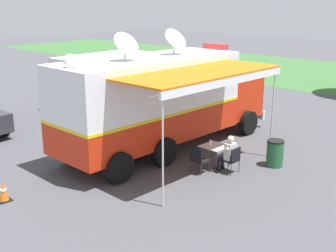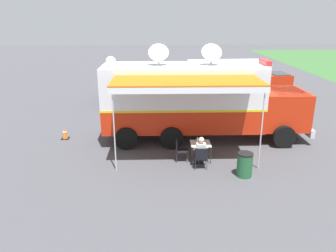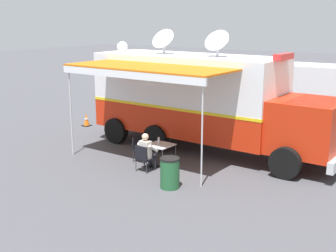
{
  "view_description": "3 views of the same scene",
  "coord_description": "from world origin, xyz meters",
  "px_view_note": "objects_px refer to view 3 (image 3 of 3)",
  "views": [
    {
      "loc": [
        10.82,
        -10.58,
        5.43
      ],
      "look_at": [
        1.73,
        -0.88,
        1.57
      ],
      "focal_mm": 46.67,
      "sensor_mm": 36.0,
      "label": 1
    },
    {
      "loc": [
        14.89,
        -1.25,
        5.69
      ],
      "look_at": [
        1.17,
        -0.71,
        1.03
      ],
      "focal_mm": 35.57,
      "sensor_mm": 36.0,
      "label": 2
    },
    {
      "loc": [
        14.15,
        9.06,
        4.84
      ],
      "look_at": [
        2.2,
        0.66,
        1.32
      ],
      "focal_mm": 48.22,
      "sensor_mm": 36.0,
      "label": 3
    }
  ],
  "objects_px": {
    "seated_responder": "(147,151)",
    "car_behind_truck": "(204,91)",
    "folding_table": "(160,146)",
    "water_bottle": "(159,141)",
    "command_truck": "(204,99)",
    "traffic_cone": "(86,120)",
    "folding_chair_at_table": "(143,156)",
    "folding_chair_beside_table": "(140,147)",
    "trash_bin": "(170,173)"
  },
  "relations": [
    {
      "from": "command_truck",
      "to": "folding_chair_beside_table",
      "type": "relative_size",
      "value": 10.94
    },
    {
      "from": "folding_chair_beside_table",
      "to": "car_behind_truck",
      "type": "bearing_deg",
      "value": -161.53
    },
    {
      "from": "folding_chair_beside_table",
      "to": "car_behind_truck",
      "type": "relative_size",
      "value": 0.2
    },
    {
      "from": "water_bottle",
      "to": "traffic_cone",
      "type": "bearing_deg",
      "value": -113.35
    },
    {
      "from": "water_bottle",
      "to": "seated_responder",
      "type": "distance_m",
      "value": 0.71
    },
    {
      "from": "folding_chair_at_table",
      "to": "trash_bin",
      "type": "height_order",
      "value": "trash_bin"
    },
    {
      "from": "seated_responder",
      "to": "car_behind_truck",
      "type": "height_order",
      "value": "car_behind_truck"
    },
    {
      "from": "command_truck",
      "to": "folding_chair_beside_table",
      "type": "height_order",
      "value": "command_truck"
    },
    {
      "from": "folding_table",
      "to": "command_truck",
      "type": "bearing_deg",
      "value": 175.43
    },
    {
      "from": "traffic_cone",
      "to": "car_behind_truck",
      "type": "bearing_deg",
      "value": 164.08
    },
    {
      "from": "command_truck",
      "to": "seated_responder",
      "type": "relative_size",
      "value": 7.62
    },
    {
      "from": "folding_table",
      "to": "traffic_cone",
      "type": "distance_m",
      "value": 6.7
    },
    {
      "from": "folding_table",
      "to": "car_behind_truck",
      "type": "bearing_deg",
      "value": -157.13
    },
    {
      "from": "water_bottle",
      "to": "seated_responder",
      "type": "xyz_separation_m",
      "value": [
        0.69,
        0.04,
        -0.18
      ]
    },
    {
      "from": "folding_chair_beside_table",
      "to": "seated_responder",
      "type": "relative_size",
      "value": 0.7
    },
    {
      "from": "command_truck",
      "to": "traffic_cone",
      "type": "relative_size",
      "value": 16.42
    },
    {
      "from": "seated_responder",
      "to": "trash_bin",
      "type": "height_order",
      "value": "seated_responder"
    },
    {
      "from": "command_truck",
      "to": "water_bottle",
      "type": "bearing_deg",
      "value": -7.45
    },
    {
      "from": "folding_chair_at_table",
      "to": "folding_chair_beside_table",
      "type": "xyz_separation_m",
      "value": [
        -0.78,
        -0.77,
        0.0
      ]
    },
    {
      "from": "trash_bin",
      "to": "car_behind_truck",
      "type": "height_order",
      "value": "car_behind_truck"
    },
    {
      "from": "folding_chair_beside_table",
      "to": "seated_responder",
      "type": "height_order",
      "value": "seated_responder"
    },
    {
      "from": "water_bottle",
      "to": "seated_responder",
      "type": "bearing_deg",
      "value": 3.5
    },
    {
      "from": "car_behind_truck",
      "to": "command_truck",
      "type": "bearing_deg",
      "value": 30.59
    },
    {
      "from": "trash_bin",
      "to": "folding_chair_at_table",
      "type": "bearing_deg",
      "value": -114.32
    },
    {
      "from": "seated_responder",
      "to": "traffic_cone",
      "type": "xyz_separation_m",
      "value": [
        -3.28,
        -6.06,
        -0.37
      ]
    },
    {
      "from": "traffic_cone",
      "to": "seated_responder",
      "type": "bearing_deg",
      "value": 61.52
    },
    {
      "from": "folding_chair_beside_table",
      "to": "trash_bin",
      "type": "relative_size",
      "value": 0.96
    },
    {
      "from": "folding_chair_at_table",
      "to": "trash_bin",
      "type": "bearing_deg",
      "value": 65.68
    },
    {
      "from": "trash_bin",
      "to": "traffic_cone",
      "type": "relative_size",
      "value": 1.57
    },
    {
      "from": "seated_responder",
      "to": "car_behind_truck",
      "type": "relative_size",
      "value": 0.29
    },
    {
      "from": "folding_table",
      "to": "folding_chair_beside_table",
      "type": "xyz_separation_m",
      "value": [
        0.02,
        -0.85,
        -0.16
      ]
    },
    {
      "from": "command_truck",
      "to": "seated_responder",
      "type": "height_order",
      "value": "command_truck"
    },
    {
      "from": "traffic_cone",
      "to": "car_behind_truck",
      "type": "xyz_separation_m",
      "value": [
        -7.07,
        2.02,
        0.6
      ]
    },
    {
      "from": "water_bottle",
      "to": "folding_chair_at_table",
      "type": "distance_m",
      "value": 0.94
    },
    {
      "from": "folding_table",
      "to": "car_behind_truck",
      "type": "relative_size",
      "value": 0.19
    },
    {
      "from": "folding_chair_beside_table",
      "to": "trash_bin",
      "type": "distance_m",
      "value": 2.71
    },
    {
      "from": "folding_chair_at_table",
      "to": "car_behind_truck",
      "type": "height_order",
      "value": "car_behind_truck"
    },
    {
      "from": "traffic_cone",
      "to": "folding_table",
      "type": "bearing_deg",
      "value": 66.43
    },
    {
      "from": "folding_table",
      "to": "seated_responder",
      "type": "xyz_separation_m",
      "value": [
        0.61,
        -0.07,
        -0.02
      ]
    },
    {
      "from": "folding_table",
      "to": "water_bottle",
      "type": "xyz_separation_m",
      "value": [
        -0.08,
        -0.12,
        0.16
      ]
    },
    {
      "from": "car_behind_truck",
      "to": "seated_responder",
      "type": "bearing_deg",
      "value": 21.3
    },
    {
      "from": "folding_table",
      "to": "trash_bin",
      "type": "bearing_deg",
      "value": 44.01
    },
    {
      "from": "folding_table",
      "to": "traffic_cone",
      "type": "height_order",
      "value": "folding_table"
    },
    {
      "from": "seated_responder",
      "to": "folding_chair_beside_table",
      "type": "bearing_deg",
      "value": -127.48
    },
    {
      "from": "folding_table",
      "to": "folding_chair_beside_table",
      "type": "height_order",
      "value": "folding_chair_beside_table"
    },
    {
      "from": "folding_chair_beside_table",
      "to": "traffic_cone",
      "type": "height_order",
      "value": "folding_chair_beside_table"
    },
    {
      "from": "command_truck",
      "to": "car_behind_truck",
      "type": "height_order",
      "value": "command_truck"
    },
    {
      "from": "water_bottle",
      "to": "folding_chair_beside_table",
      "type": "height_order",
      "value": "water_bottle"
    },
    {
      "from": "water_bottle",
      "to": "folding_chair_beside_table",
      "type": "xyz_separation_m",
      "value": [
        0.09,
        -0.73,
        -0.32
      ]
    },
    {
      "from": "trash_bin",
      "to": "traffic_cone",
      "type": "bearing_deg",
      "value": -118.79
    }
  ]
}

